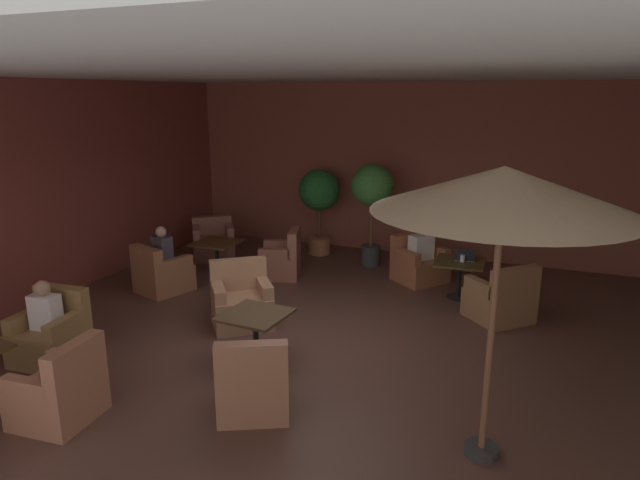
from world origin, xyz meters
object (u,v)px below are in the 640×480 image
patio_umbrella_tall_red (503,191)px  patron_by_window (162,249)px  armchair_rear_right_north (51,335)px  potted_tree_mid_left (319,196)px  patron_with_friend (421,245)px  armchair_front_left_north (419,264)px  cafe_table_front_right (217,248)px  armchair_front_right_east (162,274)px  armchair_mid_center_east (242,302)px  patron_blue_shirt (45,308)px  cafe_table_front_left (459,268)px  armchair_rear_right_west (60,392)px  armchair_front_right_north (213,243)px  armchair_front_left_east (501,300)px  iced_drink_cup (462,259)px  open_laptop (465,257)px  cafe_table_mid_center (255,322)px  armchair_front_right_south (282,260)px  potted_tree_left_corner (372,192)px  armchair_mid_center_north (253,384)px

patio_umbrella_tall_red → patron_by_window: 6.29m
armchair_rear_right_north → potted_tree_mid_left: potted_tree_mid_left is taller
patron_with_friend → armchair_front_left_north: bearing=142.0°
potted_tree_mid_left → cafe_table_front_right: bearing=-121.2°
armchair_front_right_east → potted_tree_mid_left: size_ratio=0.55×
armchair_mid_center_east → armchair_rear_right_north: armchair_mid_center_east is taller
armchair_rear_right_north → patron_blue_shirt: patron_blue_shirt is taller
armchair_mid_center_east → patio_umbrella_tall_red: patio_umbrella_tall_red is taller
potted_tree_mid_left → patron_blue_shirt: bearing=-103.0°
cafe_table_front_left → patron_with_friend: 0.97m
armchair_rear_right_west → patron_blue_shirt: size_ratio=1.41×
armchair_front_left_north → armchair_front_right_north: (-4.19, -0.10, 0.00)m
armchair_front_left_east → cafe_table_front_right: 5.02m
iced_drink_cup → armchair_front_right_east: bearing=-162.0°
iced_drink_cup → patron_blue_shirt: bearing=-137.1°
patron_with_friend → open_laptop: bearing=-32.6°
cafe_table_front_right → cafe_table_mid_center: (2.28, -2.75, 0.00)m
open_laptop → cafe_table_front_right: bearing=-173.3°
patio_umbrella_tall_red → patron_by_window: patio_umbrella_tall_red is taller
patron_by_window → open_laptop: size_ratio=2.07×
cafe_table_mid_center → open_laptop: open_laptop is taller
armchair_front_right_south → armchair_rear_right_west: bearing=-90.7°
potted_tree_left_corner → patron_by_window: potted_tree_left_corner is taller
patron_blue_shirt → armchair_front_right_east: bearing=95.9°
armchair_mid_center_north → armchair_front_right_south: bearing=112.0°
armchair_front_left_north → armchair_mid_center_east: (-1.95, -2.88, 0.03)m
patio_umbrella_tall_red → iced_drink_cup: (-0.78, 4.05, -1.79)m
cafe_table_front_left → iced_drink_cup: iced_drink_cup is taller
armchair_rear_right_west → cafe_table_mid_center: bearing=57.5°
armchair_mid_center_north → armchair_rear_right_north: (-2.93, 0.14, -0.01)m
cafe_table_front_left → open_laptop: open_laptop is taller
patron_by_window → iced_drink_cup: bearing=17.6°
armchair_mid_center_east → open_laptop: bearing=39.7°
cafe_table_front_right → armchair_rear_right_west: size_ratio=0.88×
armchair_rear_right_north → potted_tree_left_corner: size_ratio=0.45×
armchair_front_right_east → potted_tree_left_corner: (2.82, 2.75, 1.13)m
armchair_front_right_east → open_laptop: bearing=19.0°
potted_tree_left_corner → armchair_rear_right_north: bearing=-115.7°
armchair_mid_center_east → patron_blue_shirt: (-1.66, -1.89, 0.37)m
cafe_table_front_left → open_laptop: (0.06, 0.07, 0.17)m
armchair_front_left_east → patron_with_friend: 2.00m
armchair_rear_right_west → patron_with_friend: (2.47, 5.70, 0.35)m
armchair_front_left_north → armchair_rear_right_north: size_ratio=1.23×
armchair_front_left_north → potted_tree_left_corner: 1.66m
armchair_front_right_east → potted_tree_left_corner: potted_tree_left_corner is taller
cafe_table_front_left → armchair_rear_right_west: (-3.23, -5.10, -0.19)m
armchair_front_left_east → armchair_front_right_north: 5.83m
armchair_front_right_east → cafe_table_mid_center: armchair_front_right_east is taller
patron_blue_shirt → patron_with_friend: (3.65, 4.75, -0.04)m
cafe_table_front_left → cafe_table_mid_center: same height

